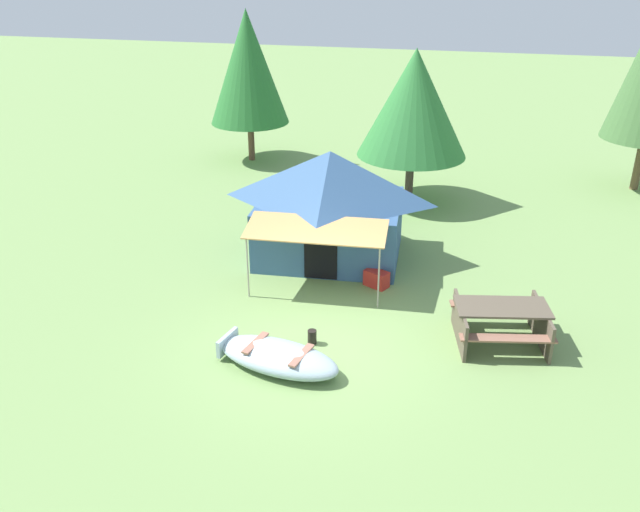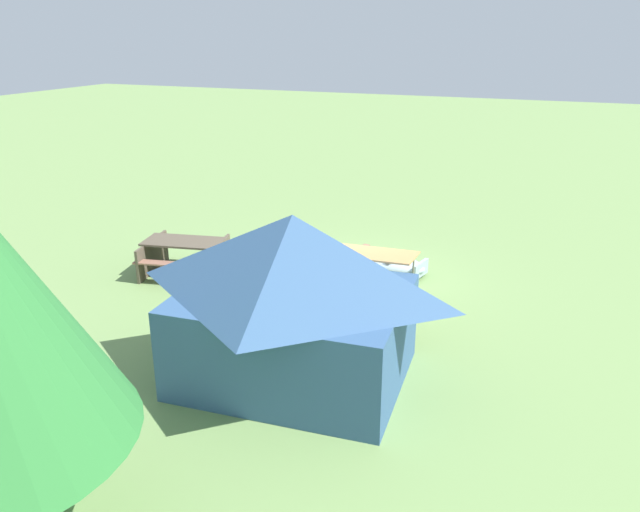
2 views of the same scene
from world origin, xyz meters
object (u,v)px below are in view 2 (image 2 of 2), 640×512
object	(u,v)px
cooler_box	(256,316)
fuel_can	(346,275)
beached_rowboat	(377,260)
picnic_table	(185,253)
canvas_cabin_tent	(294,296)

from	to	relation	value
cooler_box	fuel_can	world-z (taller)	cooler_box
beached_rowboat	fuel_can	xyz separation A→B (m)	(0.41, 0.92, -0.08)
picnic_table	fuel_can	distance (m)	3.64
canvas_cabin_tent	fuel_can	world-z (taller)	canvas_cabin_tent
cooler_box	fuel_can	size ratio (longest dim) A/B	1.84
canvas_cabin_tent	picnic_table	size ratio (longest dim) A/B	2.04
canvas_cabin_tent	picnic_table	bearing A→B (deg)	-37.13
picnic_table	fuel_can	world-z (taller)	picnic_table
canvas_cabin_tent	cooler_box	xyz separation A→B (m)	(1.39, -1.34, -1.19)
picnic_table	canvas_cabin_tent	bearing A→B (deg)	142.87
picnic_table	cooler_box	world-z (taller)	picnic_table
canvas_cabin_tent	picnic_table	world-z (taller)	canvas_cabin_tent
canvas_cabin_tent	fuel_can	distance (m)	4.22
picnic_table	fuel_can	bearing A→B (deg)	-165.23
beached_rowboat	cooler_box	xyz separation A→B (m)	(1.23, 3.58, -0.04)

